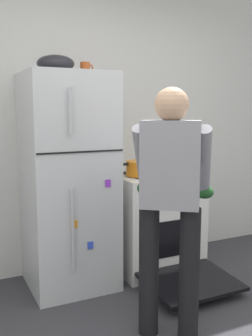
% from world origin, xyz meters
% --- Properties ---
extents(kitchen_wall_back, '(6.00, 0.10, 2.70)m').
position_xyz_m(kitchen_wall_back, '(0.00, 1.95, 1.35)').
color(kitchen_wall_back, silver).
rests_on(kitchen_wall_back, ground).
extents(refrigerator, '(0.68, 0.72, 1.75)m').
position_xyz_m(refrigerator, '(-0.36, 1.57, 0.88)').
color(refrigerator, silver).
rests_on(refrigerator, ground).
extents(stove_range, '(0.76, 1.21, 0.89)m').
position_xyz_m(stove_range, '(0.45, 1.55, 0.43)').
color(stove_range, white).
rests_on(stove_range, ground).
extents(person_cook, '(0.64, 0.67, 1.60)m').
position_xyz_m(person_cook, '(-0.01, 0.57, 0.95)').
color(person_cook, black).
rests_on(person_cook, ground).
extents(red_pot, '(0.37, 0.27, 0.13)m').
position_xyz_m(red_pot, '(0.29, 1.52, 0.96)').
color(red_pot, orange).
rests_on(red_pot, stove_range).
extents(coffee_mug, '(0.11, 0.08, 0.10)m').
position_xyz_m(coffee_mug, '(-0.18, 1.62, 1.80)').
color(coffee_mug, '#B24C1E').
rests_on(coffee_mug, refrigerator).
extents(pepper_mill, '(0.05, 0.05, 0.18)m').
position_xyz_m(pepper_mill, '(0.75, 1.77, 0.98)').
color(pepper_mill, brown).
rests_on(pepper_mill, stove_range).
extents(mixing_bowl, '(0.29, 0.29, 0.13)m').
position_xyz_m(mixing_bowl, '(-0.44, 1.57, 1.82)').
color(mixing_bowl, black).
rests_on(mixing_bowl, refrigerator).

